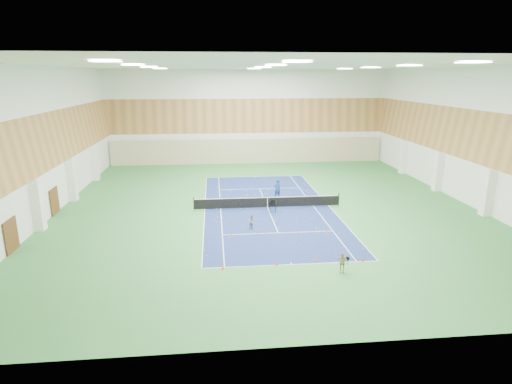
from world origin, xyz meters
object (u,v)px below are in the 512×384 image
(tennis_net, at_px, (267,201))
(child_apron, at_px, (342,262))
(ball_cart, at_px, (273,207))
(child_court, at_px, (252,222))
(coach, at_px, (277,189))

(tennis_net, relative_size, child_apron, 10.35)
(child_apron, relative_size, ball_cart, 1.26)
(tennis_net, xyz_separation_m, child_court, (-1.84, -5.27, 0.00))
(tennis_net, xyz_separation_m, ball_cart, (0.27, -1.41, -0.06))
(child_court, bearing_deg, tennis_net, 39.79)
(ball_cart, bearing_deg, tennis_net, 113.22)
(tennis_net, bearing_deg, child_apron, -78.24)
(child_apron, bearing_deg, coach, 117.14)
(child_court, xyz_separation_m, ball_cart, (2.11, 3.86, -0.06))
(child_apron, bearing_deg, tennis_net, 123.60)
(coach, bearing_deg, tennis_net, 48.37)
(child_court, bearing_deg, child_apron, -90.96)
(child_apron, bearing_deg, ball_cart, 123.69)
(tennis_net, relative_size, coach, 6.76)
(coach, distance_m, child_court, 8.61)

